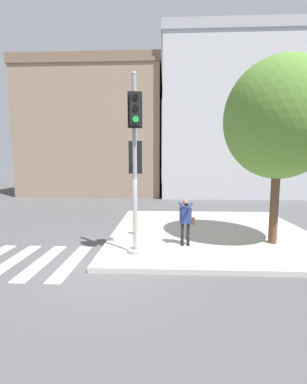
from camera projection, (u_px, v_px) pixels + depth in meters
ground_plane at (109, 266)px, 7.46m from camera, size 160.00×160.00×0.00m
sidewalk_corner at (210, 232)px, 10.77m from camera, size 8.00×8.00×0.16m
traffic_signal_pole at (135, 156)px, 7.76m from camera, size 0.50×1.14×5.49m
person_photographer at (186, 218)px, 8.79m from camera, size 0.58×0.54×1.58m
street_tree at (279, 119)px, 8.60m from camera, size 3.66×3.66×6.31m
fire_hydrant at (136, 225)px, 10.14m from camera, size 0.17×0.23×0.79m
building_left at (102, 135)px, 26.64m from camera, size 12.35×12.40×11.51m
building_right at (235, 124)px, 25.79m from camera, size 14.68×13.31×13.47m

